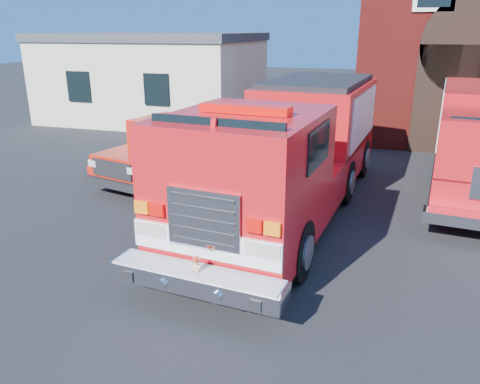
% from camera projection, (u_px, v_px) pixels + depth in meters
% --- Properties ---
extents(ground, '(100.00, 100.00, 0.00)m').
position_uv_depth(ground, '(255.00, 227.00, 11.22)').
color(ground, black).
rests_on(ground, ground).
extents(side_building, '(10.20, 8.20, 4.35)m').
position_uv_depth(side_building, '(157.00, 76.00, 24.74)').
color(side_building, beige).
rests_on(side_building, ground).
extents(fire_engine, '(3.88, 10.59, 3.19)m').
position_uv_depth(fire_engine, '(292.00, 148.00, 11.81)').
color(fire_engine, black).
rests_on(fire_engine, ground).
extents(pickup_truck, '(3.38, 6.11, 1.89)m').
position_uv_depth(pickup_truck, '(176.00, 148.00, 15.06)').
color(pickup_truck, black).
rests_on(pickup_truck, ground).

